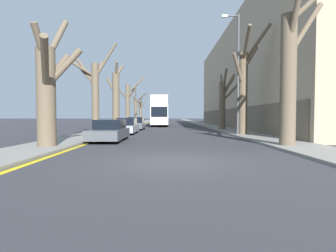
# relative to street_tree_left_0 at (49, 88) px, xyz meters

# --- Properties ---
(ground_plane) EXTENTS (300.00, 300.00, 0.00)m
(ground_plane) POSITION_rel_street_tree_left_0_xyz_m (5.94, -3.68, -2.91)
(ground_plane) COLOR #333338
(sidewalk_left) EXTENTS (2.76, 120.00, 0.12)m
(sidewalk_left) POSITION_rel_street_tree_left_0_xyz_m (-0.36, 46.32, -2.85)
(sidewalk_left) COLOR gray
(sidewalk_left) RESTS_ON ground
(sidewalk_right) EXTENTS (2.76, 120.00, 0.12)m
(sidewalk_right) POSITION_rel_street_tree_left_0_xyz_m (12.23, 46.32, -2.85)
(sidewalk_right) COLOR gray
(sidewalk_right) RESTS_ON ground
(building_facade_right) EXTENTS (10.08, 43.31, 13.38)m
(building_facade_right) POSITION_rel_street_tree_left_0_xyz_m (18.60, 23.08, 3.77)
(building_facade_right) COLOR tan
(building_facade_right) RESTS_ON ground
(kerb_line_stripe) EXTENTS (0.24, 120.00, 0.01)m
(kerb_line_stripe) POSITION_rel_street_tree_left_0_xyz_m (1.20, 46.32, -2.90)
(kerb_line_stripe) COLOR yellow
(kerb_line_stripe) RESTS_ON ground
(street_tree_left_0) EXTENTS (2.06, 4.95, 6.90)m
(street_tree_left_0) POSITION_rel_street_tree_left_0_xyz_m (0.00, 0.00, 0.00)
(street_tree_left_0) COLOR brown
(street_tree_left_0) RESTS_ON ground
(street_tree_left_1) EXTENTS (3.71, 2.09, 7.40)m
(street_tree_left_1) POSITION_rel_street_tree_left_0_xyz_m (-0.07, 8.29, 0.50)
(street_tree_left_1) COLOR brown
(street_tree_left_1) RESTS_ON ground
(street_tree_left_2) EXTENTS (1.95, 2.18, 7.48)m
(street_tree_left_2) POSITION_rel_street_tree_left_0_xyz_m (-0.09, 16.86, 0.56)
(street_tree_left_2) COLOR brown
(street_tree_left_2) RESTS_ON ground
(street_tree_left_3) EXTENTS (3.88, 3.60, 7.32)m
(street_tree_left_3) POSITION_rel_street_tree_left_0_xyz_m (0.06, 25.09, 0.61)
(street_tree_left_3) COLOR brown
(street_tree_left_3) RESTS_ON ground
(street_tree_left_4) EXTENTS (3.46, 3.64, 6.90)m
(street_tree_left_4) POSITION_rel_street_tree_left_0_xyz_m (0.02, 34.29, 0.05)
(street_tree_left_4) COLOR brown
(street_tree_left_4) RESTS_ON ground
(street_tree_left_5) EXTENTS (2.59, 2.16, 5.70)m
(street_tree_left_5) POSITION_rel_street_tree_left_0_xyz_m (0.05, 42.25, -0.26)
(street_tree_left_5) COLOR brown
(street_tree_left_5) RESTS_ON ground
(street_tree_right_0) EXTENTS (2.59, 2.77, 8.23)m
(street_tree_right_0) POSITION_rel_street_tree_left_0_xyz_m (11.80, 0.39, 0.86)
(street_tree_right_0) COLOR brown
(street_tree_right_0) RESTS_ON ground
(street_tree_right_1) EXTENTS (2.77, 3.03, 8.33)m
(street_tree_right_1) POSITION_rel_street_tree_left_0_xyz_m (11.77, 8.26, 0.93)
(street_tree_right_1) COLOR brown
(street_tree_right_1) RESTS_ON ground
(street_tree_right_2) EXTENTS (2.22, 2.81, 6.49)m
(street_tree_right_2) POSITION_rel_street_tree_left_0_xyz_m (11.80, 16.02, 0.25)
(street_tree_right_2) COLOR brown
(street_tree_right_2) RESTS_ON ground
(double_decker_bus) EXTENTS (2.50, 10.77, 4.49)m
(double_decker_bus) POSITION_rel_street_tree_left_0_xyz_m (4.57, 28.34, -0.37)
(double_decker_bus) COLOR silver
(double_decker_bus) RESTS_ON ground
(parked_car_0) EXTENTS (1.87, 4.44, 1.34)m
(parked_car_0) POSITION_rel_street_tree_left_0_xyz_m (2.10, 3.77, -2.27)
(parked_car_0) COLOR #4C5156
(parked_car_0) RESTS_ON ground
(parked_car_1) EXTENTS (1.72, 4.54, 1.39)m
(parked_car_1) POSITION_rel_street_tree_left_0_xyz_m (2.10, 10.56, -2.25)
(parked_car_1) COLOR #9EA3AD
(parked_car_1) RESTS_ON ground
(parked_car_2) EXTENTS (1.84, 4.12, 1.43)m
(parked_car_2) POSITION_rel_street_tree_left_0_xyz_m (2.10, 17.23, -2.24)
(parked_car_2) COLOR #4C5156
(parked_car_2) RESTS_ON ground
(lamp_post) EXTENTS (1.40, 0.20, 9.49)m
(lamp_post) POSITION_rel_street_tree_left_0_xyz_m (11.19, 8.06, 2.31)
(lamp_post) COLOR #4C4F54
(lamp_post) RESTS_ON ground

